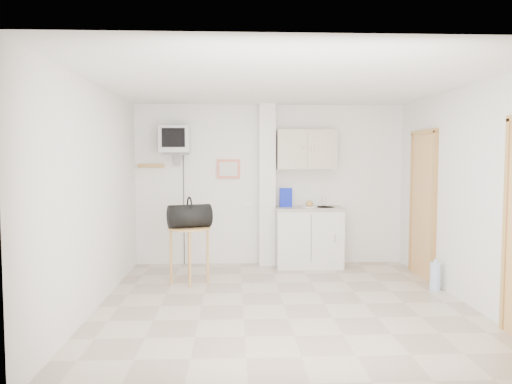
{
  "coord_description": "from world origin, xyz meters",
  "views": [
    {
      "loc": [
        -0.57,
        -5.57,
        1.68
      ],
      "look_at": [
        -0.29,
        0.6,
        1.25
      ],
      "focal_mm": 35.0,
      "sensor_mm": 36.0,
      "label": 1
    }
  ],
  "objects_px": {
    "crt_television": "(175,140)",
    "water_bottle": "(435,276)",
    "duffel_bag": "(190,216)",
    "round_table": "(189,236)"
  },
  "relations": [
    {
      "from": "crt_television",
      "to": "water_bottle",
      "type": "height_order",
      "value": "crt_television"
    },
    {
      "from": "crt_television",
      "to": "water_bottle",
      "type": "xyz_separation_m",
      "value": [
        3.43,
        -1.49,
        -1.76
      ]
    },
    {
      "from": "crt_television",
      "to": "round_table",
      "type": "height_order",
      "value": "crt_television"
    },
    {
      "from": "duffel_bag",
      "to": "round_table",
      "type": "bearing_deg",
      "value": 82.99
    },
    {
      "from": "round_table",
      "to": "water_bottle",
      "type": "bearing_deg",
      "value": -9.31
    },
    {
      "from": "round_table",
      "to": "duffel_bag",
      "type": "bearing_deg",
      "value": -77.23
    },
    {
      "from": "crt_television",
      "to": "round_table",
      "type": "distance_m",
      "value": 1.65
    },
    {
      "from": "crt_television",
      "to": "round_table",
      "type": "bearing_deg",
      "value": -73.56
    },
    {
      "from": "round_table",
      "to": "duffel_bag",
      "type": "distance_m",
      "value": 0.28
    },
    {
      "from": "round_table",
      "to": "crt_television",
      "type": "bearing_deg",
      "value": 106.44
    }
  ]
}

